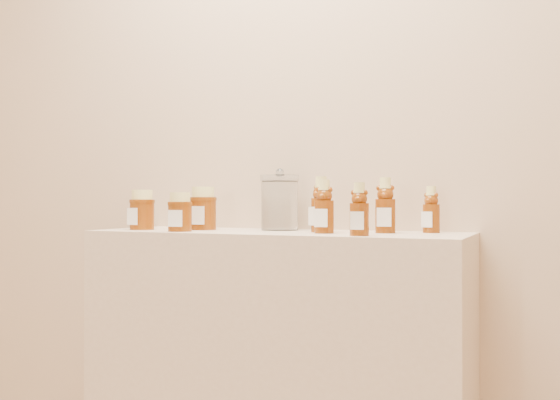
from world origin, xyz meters
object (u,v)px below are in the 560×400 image
at_px(honey_jar_left, 142,210).
at_px(glass_canister, 280,200).
at_px(bear_bottle_back_left, 321,201).
at_px(bear_bottle_front_left, 324,203).
at_px(display_table, 275,373).

xyz_separation_m(honey_jar_left, glass_canister, (0.44, 0.16, 0.03)).
relative_size(bear_bottle_back_left, honey_jar_left, 1.45).
distance_m(bear_bottle_back_left, bear_bottle_front_left, 0.08).
bearing_deg(glass_canister, display_table, -74.67).
bearing_deg(honey_jar_left, display_table, 20.35).
relative_size(display_table, honey_jar_left, 8.86).
relative_size(display_table, bear_bottle_front_left, 6.60).
bearing_deg(honey_jar_left, glass_canister, 32.29).
distance_m(display_table, bear_bottle_front_left, 0.57).
xyz_separation_m(display_table, honey_jar_left, (-0.47, -0.07, 0.52)).
bearing_deg(honey_jar_left, bear_bottle_front_left, 14.31).
distance_m(bear_bottle_back_left, glass_canister, 0.19).
xyz_separation_m(bear_bottle_front_left, honey_jar_left, (-0.65, -0.03, -0.02)).
xyz_separation_m(bear_bottle_back_left, honey_jar_left, (-0.61, -0.10, -0.03)).
bearing_deg(bear_bottle_front_left, honey_jar_left, -178.29).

